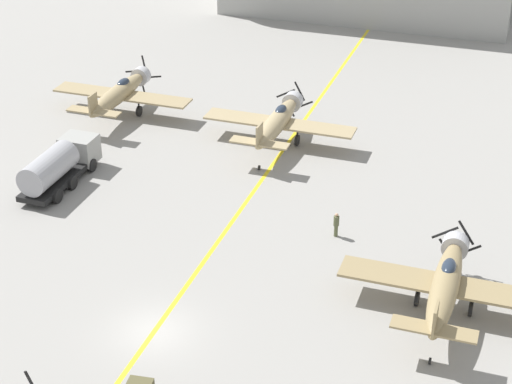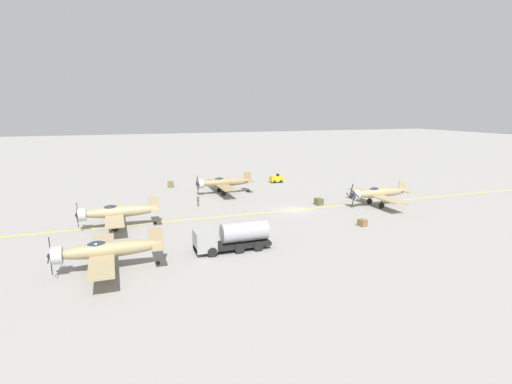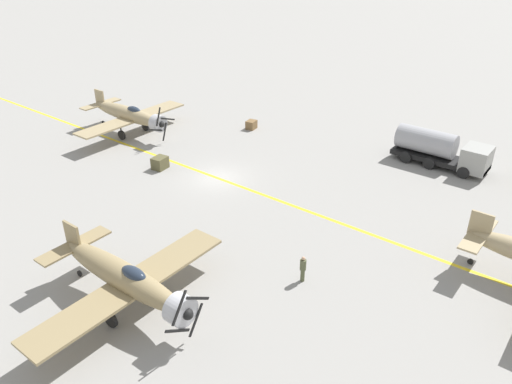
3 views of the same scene
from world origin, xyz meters
The scene contains 7 objects.
ground_plane centered at (0.00, 0.00, 0.00)m, with size 400.00×400.00×0.00m, color gray.
taxiway_stripe centered at (0.00, 0.00, 0.00)m, with size 0.30×160.00×0.01m, color yellow.
airplane_far_left centered at (-14.92, 25.81, 2.01)m, with size 12.00×9.98×3.78m.
airplane_mid_right centered at (14.66, 6.70, 2.01)m, with size 12.00×9.98×3.65m.
airplane_far_center centered at (-0.70, 24.60, 2.01)m, with size 12.00×9.98×3.65m.
fuel_tanker centered at (-13.52, 13.42, 1.51)m, with size 2.68×8.00×2.98m.
ground_crew_walking centered at (6.97, 12.79, 0.93)m, with size 0.37×0.37×1.70m.
Camera 1 is at (17.23, -33.43, 29.20)m, focal length 60.00 mm.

